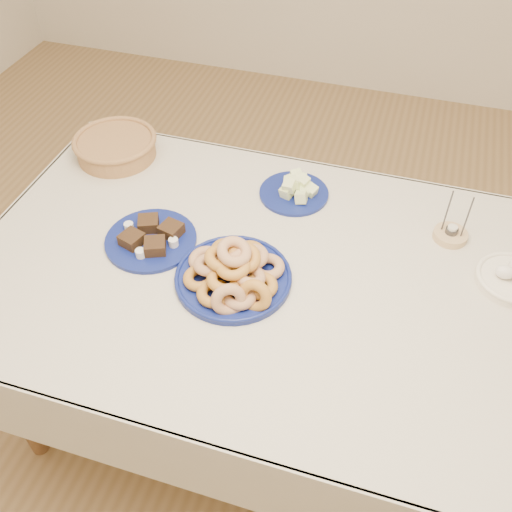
{
  "coord_description": "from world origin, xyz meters",
  "views": [
    {
      "loc": [
        0.32,
        -1.08,
        1.94
      ],
      "look_at": [
        0.0,
        -0.05,
        0.85
      ],
      "focal_mm": 40.0,
      "sensor_mm": 36.0,
      "label": 1
    }
  ],
  "objects_px": {
    "melon_plate": "(295,189)",
    "wicker_basket": "(116,146)",
    "donut_platter": "(234,272)",
    "dining_table": "(261,293)",
    "brownie_plate": "(151,238)",
    "egg_bowl": "(512,278)",
    "candle_holder": "(451,234)"
  },
  "relations": [
    {
      "from": "egg_bowl",
      "to": "brownie_plate",
      "type": "bearing_deg",
      "value": -172.11
    },
    {
      "from": "dining_table",
      "to": "donut_platter",
      "type": "distance_m",
      "value": 0.17
    },
    {
      "from": "donut_platter",
      "to": "dining_table",
      "type": "bearing_deg",
      "value": 51.16
    },
    {
      "from": "brownie_plate",
      "to": "candle_holder",
      "type": "height_order",
      "value": "candle_holder"
    },
    {
      "from": "donut_platter",
      "to": "wicker_basket",
      "type": "bearing_deg",
      "value": 142.61
    },
    {
      "from": "dining_table",
      "to": "brownie_plate",
      "type": "bearing_deg",
      "value": 178.54
    },
    {
      "from": "donut_platter",
      "to": "wicker_basket",
      "type": "height_order",
      "value": "donut_platter"
    },
    {
      "from": "egg_bowl",
      "to": "candle_holder",
      "type": "bearing_deg",
      "value": 141.27
    },
    {
      "from": "dining_table",
      "to": "wicker_basket",
      "type": "height_order",
      "value": "wicker_basket"
    },
    {
      "from": "brownie_plate",
      "to": "donut_platter",
      "type": "bearing_deg",
      "value": -15.64
    },
    {
      "from": "dining_table",
      "to": "wicker_basket",
      "type": "relative_size",
      "value": 5.67
    },
    {
      "from": "donut_platter",
      "to": "candle_holder",
      "type": "distance_m",
      "value": 0.67
    },
    {
      "from": "wicker_basket",
      "to": "egg_bowl",
      "type": "bearing_deg",
      "value": -9.72
    },
    {
      "from": "melon_plate",
      "to": "candle_holder",
      "type": "distance_m",
      "value": 0.5
    },
    {
      "from": "egg_bowl",
      "to": "melon_plate",
      "type": "bearing_deg",
      "value": 163.38
    },
    {
      "from": "brownie_plate",
      "to": "wicker_basket",
      "type": "height_order",
      "value": "wicker_basket"
    },
    {
      "from": "donut_platter",
      "to": "brownie_plate",
      "type": "height_order",
      "value": "donut_platter"
    },
    {
      "from": "melon_plate",
      "to": "wicker_basket",
      "type": "xyz_separation_m",
      "value": [
        -0.66,
        0.03,
        0.02
      ]
    },
    {
      "from": "brownie_plate",
      "to": "dining_table",
      "type": "bearing_deg",
      "value": -1.46
    },
    {
      "from": "candle_holder",
      "to": "melon_plate",
      "type": "bearing_deg",
      "value": 173.01
    },
    {
      "from": "dining_table",
      "to": "melon_plate",
      "type": "bearing_deg",
      "value": 88.48
    },
    {
      "from": "donut_platter",
      "to": "melon_plate",
      "type": "xyz_separation_m",
      "value": [
        0.07,
        0.43,
        -0.01
      ]
    },
    {
      "from": "brownie_plate",
      "to": "egg_bowl",
      "type": "height_order",
      "value": "egg_bowl"
    },
    {
      "from": "wicker_basket",
      "to": "dining_table",
      "type": "bearing_deg",
      "value": -30.32
    },
    {
      "from": "dining_table",
      "to": "donut_platter",
      "type": "xyz_separation_m",
      "value": [
        -0.06,
        -0.07,
        0.15
      ]
    },
    {
      "from": "melon_plate",
      "to": "candle_holder",
      "type": "height_order",
      "value": "candle_holder"
    },
    {
      "from": "wicker_basket",
      "to": "candle_holder",
      "type": "distance_m",
      "value": 1.16
    },
    {
      "from": "brownie_plate",
      "to": "melon_plate",
      "type": "bearing_deg",
      "value": 43.94
    },
    {
      "from": "brownie_plate",
      "to": "candle_holder",
      "type": "xyz_separation_m",
      "value": [
        0.86,
        0.28,
        0.0
      ]
    },
    {
      "from": "melon_plate",
      "to": "brownie_plate",
      "type": "relative_size",
      "value": 0.97
    },
    {
      "from": "wicker_basket",
      "to": "brownie_plate",
      "type": "bearing_deg",
      "value": -50.86
    },
    {
      "from": "brownie_plate",
      "to": "egg_bowl",
      "type": "bearing_deg",
      "value": 7.89
    }
  ]
}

